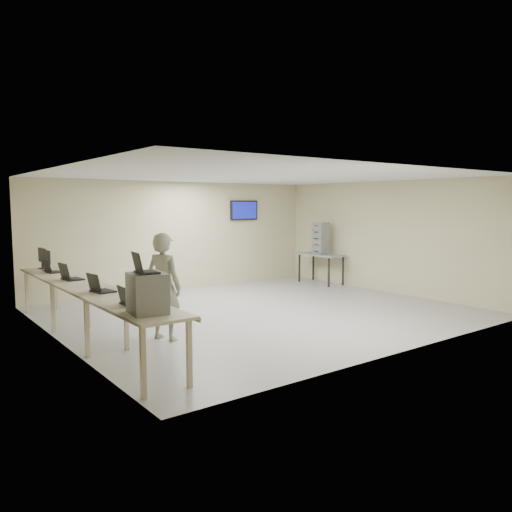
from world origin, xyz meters
TOP-DOWN VIEW (x-y plane):
  - room at (0.03, 0.06)m, footprint 8.01×7.01m
  - workbench at (-3.59, 0.00)m, footprint 0.76×6.00m
  - equipment_box at (-3.65, -2.46)m, footprint 0.47×0.53m
  - laptop_on_box at (-3.70, -2.46)m, footprint 0.32×0.37m
  - laptop_0 at (-3.65, -1.85)m, footprint 0.29×0.35m
  - laptop_1 at (-3.63, -0.69)m, footprint 0.35×0.41m
  - laptop_2 at (-3.62, 0.83)m, footprint 0.36×0.42m
  - laptop_3 at (-3.63, 2.00)m, footprint 0.31×0.36m
  - monitor_near at (-3.60, 2.39)m, footprint 0.19×0.42m
  - monitor_far at (-3.60, 2.74)m, footprint 0.19×0.43m
  - soldier at (-2.56, -0.71)m, footprint 0.65×0.76m
  - side_table at (3.60, 1.97)m, footprint 0.65×1.38m
  - storage_bins at (3.58, 1.97)m, footprint 0.34×0.37m

SIDE VIEW (x-z plane):
  - side_table at x=3.60m, z-range 0.34..1.17m
  - workbench at x=-3.59m, z-range 0.38..1.28m
  - soldier at x=-2.56m, z-range 0.00..1.77m
  - laptop_3 at x=-3.63m, z-range 0.84..1.10m
  - laptop_0 at x=-3.65m, z-range 0.84..1.10m
  - laptop_1 at x=-3.63m, z-range 0.83..1.12m
  - laptop_2 at x=-3.62m, z-range 0.83..1.13m
  - equipment_box at x=-3.65m, z-range 0.90..1.40m
  - monitor_near at x=-3.60m, z-range 0.94..1.35m
  - monitor_far at x=-3.60m, z-range 0.94..1.37m
  - storage_bins at x=3.58m, z-range 0.83..1.71m
  - room at x=0.03m, z-range 0.01..2.82m
  - laptop_on_box at x=-3.70m, z-range 1.33..1.59m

